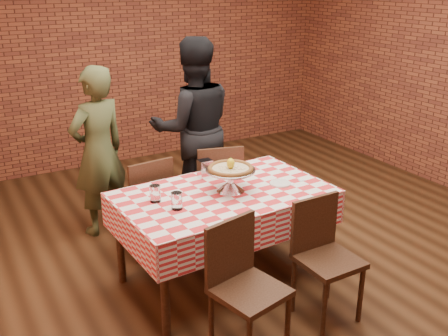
{
  "coord_description": "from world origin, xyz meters",
  "views": [
    {
      "loc": [
        -2.24,
        -3.27,
        2.31
      ],
      "look_at": [
        -0.38,
        -0.03,
        0.91
      ],
      "focal_mm": 41.57,
      "sensor_mm": 36.0,
      "label": 1
    }
  ],
  "objects_px": {
    "table": "(224,237)",
    "chair_far_left": "(143,204)",
    "water_glass_right": "(155,194)",
    "condiment_caddy": "(205,169)",
    "pizza_stand": "(231,180)",
    "water_glass_left": "(177,201)",
    "chair_near_left": "(250,293)",
    "chair_near_right": "(329,263)",
    "chair_far_right": "(216,187)",
    "diner_black": "(193,128)",
    "pizza": "(231,169)",
    "diner_olive": "(98,152)"
  },
  "relations": [
    {
      "from": "chair_near_left",
      "to": "chair_far_right",
      "type": "distance_m",
      "value": 1.71
    },
    {
      "from": "condiment_caddy",
      "to": "chair_far_right",
      "type": "bearing_deg",
      "value": 51.85
    },
    {
      "from": "table",
      "to": "diner_black",
      "type": "bearing_deg",
      "value": 73.19
    },
    {
      "from": "water_glass_right",
      "to": "chair_near_left",
      "type": "relative_size",
      "value": 0.14
    },
    {
      "from": "table",
      "to": "diner_black",
      "type": "distance_m",
      "value": 1.42
    },
    {
      "from": "table",
      "to": "chair_far_right",
      "type": "xyz_separation_m",
      "value": [
        0.35,
        0.75,
        0.07
      ]
    },
    {
      "from": "pizza_stand",
      "to": "water_glass_right",
      "type": "height_order",
      "value": "pizza_stand"
    },
    {
      "from": "diner_olive",
      "to": "diner_black",
      "type": "xyz_separation_m",
      "value": [
        0.95,
        -0.04,
        0.1
      ]
    },
    {
      "from": "table",
      "to": "diner_black",
      "type": "relative_size",
      "value": 0.89
    },
    {
      "from": "chair_far_right",
      "to": "diner_olive",
      "type": "distance_m",
      "value": 1.13
    },
    {
      "from": "condiment_caddy",
      "to": "chair_far_left",
      "type": "bearing_deg",
      "value": 132.28
    },
    {
      "from": "water_glass_left",
      "to": "chair_near_left",
      "type": "relative_size",
      "value": 0.14
    },
    {
      "from": "pizza_stand",
      "to": "chair_far_left",
      "type": "distance_m",
      "value": 0.97
    },
    {
      "from": "table",
      "to": "chair_near_right",
      "type": "distance_m",
      "value": 0.88
    },
    {
      "from": "chair_near_right",
      "to": "diner_black",
      "type": "distance_m",
      "value": 2.11
    },
    {
      "from": "pizza_stand",
      "to": "diner_black",
      "type": "distance_m",
      "value": 1.32
    },
    {
      "from": "water_glass_left",
      "to": "chair_far_right",
      "type": "height_order",
      "value": "chair_far_right"
    },
    {
      "from": "diner_olive",
      "to": "diner_black",
      "type": "height_order",
      "value": "diner_black"
    },
    {
      "from": "condiment_caddy",
      "to": "pizza_stand",
      "type": "bearing_deg",
      "value": -82.74
    },
    {
      "from": "water_glass_left",
      "to": "chair_near_left",
      "type": "bearing_deg",
      "value": -78.36
    },
    {
      "from": "water_glass_right",
      "to": "chair_far_right",
      "type": "xyz_separation_m",
      "value": [
        0.87,
        0.66,
        -0.37
      ]
    },
    {
      "from": "pizza",
      "to": "diner_olive",
      "type": "bearing_deg",
      "value": 115.41
    },
    {
      "from": "chair_near_left",
      "to": "diner_olive",
      "type": "xyz_separation_m",
      "value": [
        -0.28,
        2.14,
        0.35
      ]
    },
    {
      "from": "chair_far_right",
      "to": "diner_black",
      "type": "xyz_separation_m",
      "value": [
        0.03,
        0.51,
        0.44
      ]
    },
    {
      "from": "table",
      "to": "chair_near_right",
      "type": "height_order",
      "value": "chair_near_right"
    },
    {
      "from": "diner_black",
      "to": "pizza_stand",
      "type": "bearing_deg",
      "value": 89.93
    },
    {
      "from": "chair_near_right",
      "to": "table",
      "type": "bearing_deg",
      "value": 115.1
    },
    {
      "from": "water_glass_right",
      "to": "chair_far_right",
      "type": "height_order",
      "value": "chair_far_right"
    },
    {
      "from": "condiment_caddy",
      "to": "water_glass_left",
      "type": "bearing_deg",
      "value": -136.02
    },
    {
      "from": "water_glass_right",
      "to": "chair_near_left",
      "type": "distance_m",
      "value": 1.03
    },
    {
      "from": "water_glass_right",
      "to": "chair_near_left",
      "type": "bearing_deg",
      "value": -75.93
    },
    {
      "from": "pizza_stand",
      "to": "diner_olive",
      "type": "bearing_deg",
      "value": 115.41
    },
    {
      "from": "condiment_caddy",
      "to": "diner_olive",
      "type": "distance_m",
      "value": 1.14
    },
    {
      "from": "pizza",
      "to": "chair_near_left",
      "type": "height_order",
      "value": "pizza"
    },
    {
      "from": "table",
      "to": "chair_far_left",
      "type": "distance_m",
      "value": 0.85
    },
    {
      "from": "condiment_caddy",
      "to": "chair_far_left",
      "type": "relative_size",
      "value": 0.17
    },
    {
      "from": "chair_near_right",
      "to": "chair_far_left",
      "type": "relative_size",
      "value": 0.98
    },
    {
      "from": "pizza_stand",
      "to": "condiment_caddy",
      "type": "xyz_separation_m",
      "value": [
        -0.04,
        0.34,
        -0.01
      ]
    },
    {
      "from": "pizza",
      "to": "chair_far_left",
      "type": "relative_size",
      "value": 0.39
    },
    {
      "from": "chair_near_right",
      "to": "chair_far_right",
      "type": "distance_m",
      "value": 1.55
    },
    {
      "from": "water_glass_right",
      "to": "diner_black",
      "type": "bearing_deg",
      "value": 52.51
    },
    {
      "from": "pizza_stand",
      "to": "water_glass_left",
      "type": "xyz_separation_m",
      "value": [
        -0.5,
        -0.1,
        -0.02
      ]
    },
    {
      "from": "water_glass_right",
      "to": "chair_near_left",
      "type": "height_order",
      "value": "chair_near_left"
    },
    {
      "from": "chair_near_left",
      "to": "chair_far_left",
      "type": "relative_size",
      "value": 1.0
    },
    {
      "from": "table",
      "to": "chair_near_right",
      "type": "relative_size",
      "value": 1.81
    },
    {
      "from": "table",
      "to": "water_glass_left",
      "type": "distance_m",
      "value": 0.63
    },
    {
      "from": "table",
      "to": "chair_near_left",
      "type": "relative_size",
      "value": 1.78
    },
    {
      "from": "diner_olive",
      "to": "pizza",
      "type": "bearing_deg",
      "value": 96.33
    },
    {
      "from": "water_glass_right",
      "to": "condiment_caddy",
      "type": "xyz_separation_m",
      "value": [
        0.54,
        0.24,
        0.01
      ]
    },
    {
      "from": "water_glass_right",
      "to": "chair_far_left",
      "type": "distance_m",
      "value": 0.78
    }
  ]
}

